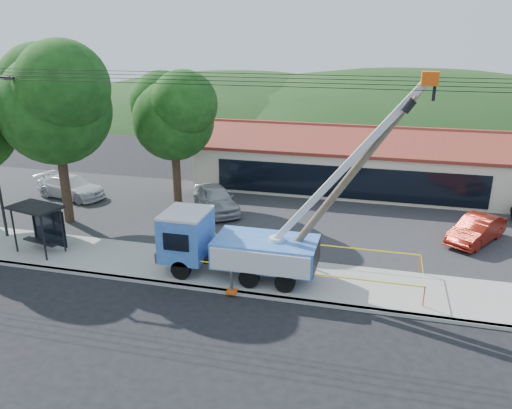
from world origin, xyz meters
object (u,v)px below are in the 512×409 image
Objects in this scene: car_red at (474,243)px; leaning_pole at (349,177)px; car_white at (72,198)px; bus_shelter at (39,218)px; car_silver at (216,213)px; utility_truck at (235,243)px.

leaning_pole is at bearing -101.59° from car_red.
bus_shelter is at bearing -142.26° from car_white.
car_silver is 0.95× the size of car_white.
car_silver is at bearing 63.78° from bus_shelter.
utility_truck is 9.23m from car_silver.
leaning_pole is 21.80m from car_white.
utility_truck is at bearing -176.98° from leaning_pole.
car_white is (-26.13, 1.41, 0.00)m from car_red.
car_silver reaches higher than car_white.
utility_truck reaches higher than bus_shelter.
leaning_pole is 10.85m from car_red.
bus_shelter is 23.37m from car_red.
utility_truck reaches higher than car_red.
car_white is at bearing 157.16° from leaning_pole.
utility_truck is 13.74m from car_red.
utility_truck reaches higher than leaning_pole.
car_silver is at bearing 114.63° from utility_truck.
car_white is (-3.92, 8.38, -1.99)m from bus_shelter.
utility_truck reaches higher than car_silver.
utility_truck is at bearing -102.84° from car_silver.
bus_shelter is 10.78m from car_silver.
car_silver is (-8.80, 7.97, -5.24)m from leaning_pole.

